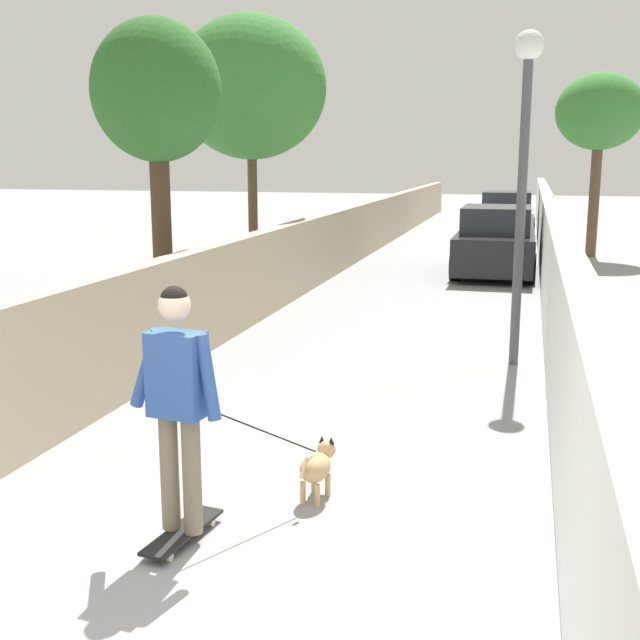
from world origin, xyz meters
TOP-DOWN VIEW (x-y plane):
  - ground_plane at (14.00, 0.00)m, footprint 80.00×80.00m
  - wall_left at (12.00, 2.38)m, footprint 48.00×0.30m
  - fence_right at (12.00, -2.38)m, footprint 48.00×0.30m
  - tree_left_near at (7.50, 3.41)m, footprint 1.89×1.89m
  - tree_right_mid at (19.00, -3.59)m, footprint 2.26×2.26m
  - tree_left_far at (13.00, 3.89)m, footprint 3.20×3.20m
  - lamp_post at (6.84, -1.83)m, footprint 0.36×0.36m
  - skateboard at (1.23, 0.30)m, footprint 0.82×0.31m
  - person_skateboarder at (1.23, 0.30)m, footprint 0.27×0.72m
  - dog at (2.16, -0.42)m, footprint 1.21×0.86m
  - car_near at (15.00, -1.23)m, footprint 3.86×1.80m
  - car_far at (23.14, -1.23)m, footprint 3.92×1.80m

SIDE VIEW (x-z plane):
  - ground_plane at x=14.00m, z-range 0.00..0.00m
  - skateboard at x=1.23m, z-range 0.03..0.11m
  - dog at x=2.16m, z-range -0.25..0.80m
  - wall_left at x=12.00m, z-range 0.00..1.41m
  - car_near at x=15.00m, z-range -0.06..1.48m
  - car_far at x=23.14m, z-range -0.06..1.48m
  - fence_right at x=12.00m, z-range 0.00..1.64m
  - person_skateboarder at x=1.23m, z-range 0.23..1.97m
  - lamp_post at x=6.84m, z-range 0.78..4.92m
  - tree_left_near at x=7.50m, z-range 1.21..5.83m
  - tree_right_mid at x=19.00m, z-range 1.35..6.13m
  - tree_left_far at x=13.00m, z-range 1.28..6.86m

